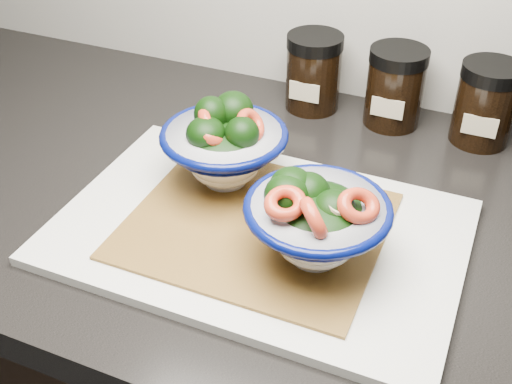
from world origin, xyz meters
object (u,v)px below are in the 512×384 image
at_px(bowl_right, 315,219).
at_px(spice_jar_b, 395,87).
at_px(spice_jar_a, 314,72).
at_px(spice_jar_c, 486,104).
at_px(cutting_board, 259,232).
at_px(bowl_left, 224,146).

bearing_deg(bowl_right, spice_jar_b, 89.17).
distance_m(bowl_right, spice_jar_a, 0.35).
height_order(bowl_right, spice_jar_c, bowl_right).
distance_m(cutting_board, spice_jar_b, 0.32).
bearing_deg(cutting_board, bowl_left, 137.98).
distance_m(spice_jar_a, spice_jar_c, 0.24).
xyz_separation_m(cutting_board, bowl_left, (-0.07, 0.07, 0.06)).
bearing_deg(cutting_board, spice_jar_a, 98.15).
xyz_separation_m(bowl_left, spice_jar_a, (0.03, 0.25, -0.01)).
bearing_deg(spice_jar_a, spice_jar_c, 0.00).
relative_size(spice_jar_a, spice_jar_b, 1.00).
height_order(bowl_left, bowl_right, bowl_right).
relative_size(bowl_left, spice_jar_a, 1.35).
height_order(cutting_board, spice_jar_c, spice_jar_c).
height_order(cutting_board, spice_jar_b, spice_jar_b).
xyz_separation_m(spice_jar_a, spice_jar_b, (0.12, 0.00, 0.00)).
bearing_deg(spice_jar_c, spice_jar_a, 180.00).
bearing_deg(bowl_left, spice_jar_a, 83.55).
distance_m(spice_jar_b, spice_jar_c, 0.12).
xyz_separation_m(cutting_board, spice_jar_a, (-0.04, 0.31, 0.05)).
xyz_separation_m(bowl_right, spice_jar_b, (0.00, 0.33, -0.01)).
height_order(cutting_board, bowl_left, bowl_left).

